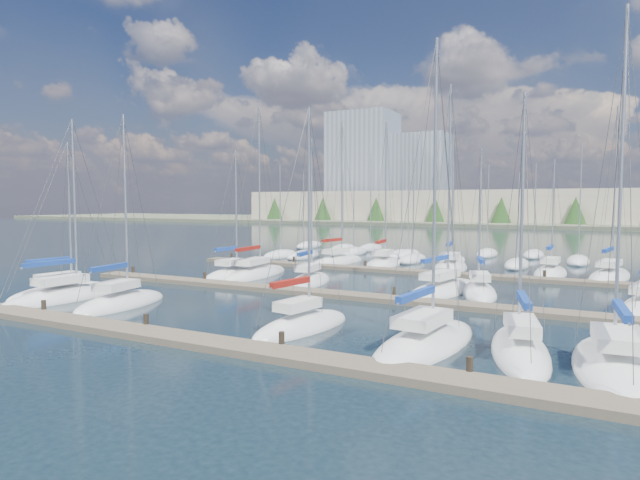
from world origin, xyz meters
The scene contains 23 objects.
ground centered at (0.00, 60.00, 0.00)m, with size 400.00×400.00×0.00m, color #182730.
dock_near centered at (0.00, 2.01, 0.15)m, with size 44.00×1.93×1.10m.
dock_mid centered at (0.00, 16.01, 0.15)m, with size 44.00×1.93×1.10m.
dock_far centered at (0.00, 30.01, 0.15)m, with size 44.00×1.93×1.10m.
sailboat_h centered at (-11.91, 20.42, 0.18)m, with size 2.87×6.87×11.66m.
sailboat_i centered at (-10.54, 21.89, 0.19)m, with size 3.67×9.99×15.71m.
sailboat_n centered at (-8.59, 34.24, 0.19)m, with size 3.80×9.11×15.76m.
sailboat_p centered at (3.26, 34.76, 0.18)m, with size 4.19×9.36×15.11m.
sailboat_k centered at (6.17, 21.03, 0.18)m, with size 4.33×10.74×15.51m.
sailboat_q centered at (12.14, 34.81, 0.17)m, with size 2.86×7.51×10.99m.
sailboat_c centered at (-10.20, 6.83, 0.18)m, with size 3.74×7.76×12.58m.
sailboat_l centered at (8.64, 21.38, 0.18)m, with size 4.11×7.32×10.88m.
sailboat_g centered at (16.72, 6.65, 0.18)m, with size 3.86×9.09×14.63m.
sailboat_o centered at (-3.57, 34.63, 0.19)m, with size 3.93×8.56×15.36m.
sailboat_j centered at (-4.25, 20.20, 0.18)m, with size 3.63×7.43×12.18m.
sailboat_a centered at (-16.81, 7.69, 0.18)m, with size 3.09×7.96×11.31m.
sailboat_f centered at (13.18, 7.13, 0.18)m, with size 4.00×8.43×11.79m.
sailboat_d centered at (2.84, 6.69, 0.19)m, with size 3.25×7.37×11.92m.
sailboat_b centered at (-15.27, 6.85, 0.17)m, with size 3.05×9.32×12.69m.
sailboat_e centered at (9.31, 6.52, 0.18)m, with size 3.84×9.40×14.38m.
sailboat_r centered at (16.78, 34.73, 0.19)m, with size 4.41×9.82×15.28m.
distant_boats centered at (-4.34, 43.76, 0.29)m, with size 36.93×20.75×13.30m.
shoreline centered at (-13.29, 149.77, 7.44)m, with size 400.00×60.00×38.00m.
Camera 1 is at (16.07, -16.36, 6.40)m, focal length 30.00 mm.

